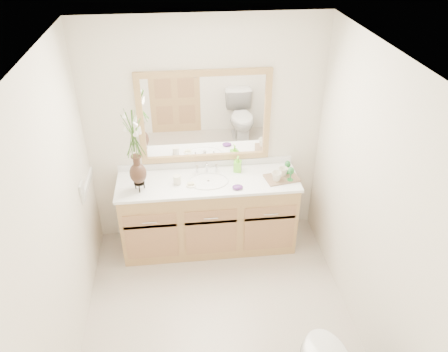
{
  "coord_description": "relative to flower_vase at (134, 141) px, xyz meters",
  "views": [
    {
      "loc": [
        -0.25,
        -2.69,
        3.22
      ],
      "look_at": [
        0.12,
        0.65,
        1.1
      ],
      "focal_mm": 35.0,
      "sensor_mm": 36.0,
      "label": 1
    }
  ],
  "objects": [
    {
      "name": "ceiling",
      "position": [
        0.68,
        -0.92,
        1.04
      ],
      "size": [
        2.4,
        2.6,
        0.02
      ],
      "primitive_type": "cube",
      "color": "white",
      "rests_on": "wall_back"
    },
    {
      "name": "soap_dish",
      "position": [
        0.5,
        0.02,
        -0.52
      ],
      "size": [
        0.1,
        0.1,
        0.03
      ],
      "color": "white",
      "rests_on": "counter"
    },
    {
      "name": "flower_vase",
      "position": [
        0.0,
        0.0,
        0.0
      ],
      "size": [
        0.19,
        0.19,
        0.79
      ],
      "rotation": [
        0.0,
        0.0,
        -0.03
      ],
      "color": "black",
      "rests_on": "counter"
    },
    {
      "name": "purple_dish",
      "position": [
        0.95,
        -0.09,
        -0.51
      ],
      "size": [
        0.13,
        0.11,
        0.04
      ],
      "primitive_type": "ellipsoid",
      "rotation": [
        0.0,
        0.0,
        -0.32
      ],
      "color": "#52236B",
      "rests_on": "counter"
    },
    {
      "name": "soap_bottle",
      "position": [
        1.0,
        0.24,
        -0.46
      ],
      "size": [
        0.09,
        0.09,
        0.16
      ],
      "primitive_type": "imported",
      "rotation": [
        0.0,
        0.0,
        -0.26
      ],
      "color": "#76DF34",
      "rests_on": "counter"
    },
    {
      "name": "sink",
      "position": [
        0.68,
        0.07,
        -0.59
      ],
      "size": [
        0.38,
        0.34,
        0.23
      ],
      "color": "white",
      "rests_on": "counter"
    },
    {
      "name": "wall_left",
      "position": [
        -0.52,
        -0.92,
        -0.16
      ],
      "size": [
        0.02,
        2.6,
        2.4
      ],
      "primitive_type": "cube",
      "color": "white",
      "rests_on": "floor"
    },
    {
      "name": "mug_right",
      "position": [
        1.44,
        0.07,
        -0.47
      ],
      "size": [
        0.1,
        0.1,
        0.1
      ],
      "primitive_type": "imported",
      "rotation": [
        0.0,
        0.0,
        0.1
      ],
      "color": "white",
      "rests_on": "tray"
    },
    {
      "name": "mug_left",
      "position": [
        1.36,
        -0.01,
        -0.47
      ],
      "size": [
        0.13,
        0.12,
        0.1
      ],
      "primitive_type": "imported",
      "rotation": [
        0.0,
        0.0,
        -0.34
      ],
      "color": "white",
      "rests_on": "tray"
    },
    {
      "name": "goblet_back",
      "position": [
        1.5,
        0.12,
        -0.42
      ],
      "size": [
        0.06,
        0.06,
        0.14
      ],
      "color": "#267230",
      "rests_on": "tray"
    },
    {
      "name": "wall_right",
      "position": [
        1.88,
        -0.92,
        -0.16
      ],
      "size": [
        0.02,
        2.6,
        2.4
      ],
      "primitive_type": "cube",
      "color": "white",
      "rests_on": "floor"
    },
    {
      "name": "floor",
      "position": [
        0.68,
        -0.92,
        -1.36
      ],
      "size": [
        2.6,
        2.6,
        0.0
      ],
      "primitive_type": "plane",
      "color": "beige",
      "rests_on": "ground"
    },
    {
      "name": "vanity",
      "position": [
        0.68,
        0.09,
        -0.96
      ],
      "size": [
        1.8,
        0.55,
        0.8
      ],
      "color": "tan",
      "rests_on": "floor"
    },
    {
      "name": "goblet_front",
      "position": [
        1.5,
        -0.02,
        -0.42
      ],
      "size": [
        0.07,
        0.07,
        0.15
      ],
      "color": "#267230",
      "rests_on": "tray"
    },
    {
      "name": "mirror",
      "position": [
        0.68,
        0.36,
        0.04
      ],
      "size": [
        1.32,
        0.04,
        0.97
      ],
      "color": "white",
      "rests_on": "wall_back"
    },
    {
      "name": "wall_back",
      "position": [
        0.68,
        0.38,
        -0.16
      ],
      "size": [
        2.4,
        0.02,
        2.4
      ],
      "primitive_type": "cube",
      "color": "white",
      "rests_on": "floor"
    },
    {
      "name": "counter",
      "position": [
        0.68,
        0.09,
        -0.55
      ],
      "size": [
        1.84,
        0.57,
        0.03
      ],
      "primitive_type": "cube",
      "color": "white",
      "rests_on": "vanity"
    },
    {
      "name": "tumbler",
      "position": [
        0.37,
        0.06,
        -0.49
      ],
      "size": [
        0.07,
        0.07,
        0.09
      ],
      "primitive_type": "cylinder",
      "color": "white",
      "rests_on": "counter"
    },
    {
      "name": "switch_plate",
      "position": [
        -0.51,
        -0.16,
        -0.38
      ],
      "size": [
        0.02,
        0.12,
        0.12
      ],
      "primitive_type": "cube",
      "color": "white",
      "rests_on": "wall_left"
    },
    {
      "name": "tray",
      "position": [
        1.42,
        0.04,
        -0.53
      ],
      "size": [
        0.36,
        0.27,
        0.02
      ],
      "primitive_type": "cube",
      "rotation": [
        0.0,
        0.0,
        0.17
      ],
      "color": "brown",
      "rests_on": "counter"
    }
  ]
}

